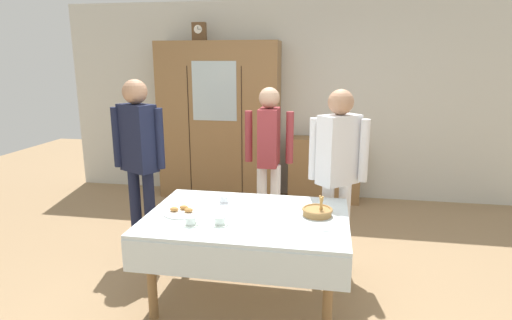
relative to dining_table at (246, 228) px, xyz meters
The scene contains 17 objects.
ground_plane 0.67m from the dining_table, 90.00° to the left, with size 12.00×12.00×0.00m, color #997A56.
back_wall 2.97m from the dining_table, 90.00° to the left, with size 6.40×0.10×2.70m, color silver.
dining_table is the anchor object (origin of this frame).
wall_cabinet 2.78m from the dining_table, 109.16° to the left, with size 1.66×0.46×2.16m.
mantel_clock 3.28m from the dining_table, 114.00° to the left, with size 0.18×0.11×0.24m.
bookshelf_low 2.71m from the dining_table, 77.94° to the left, with size 0.97×0.35×0.88m.
book_stack 2.72m from the dining_table, 77.94° to the left, with size 0.15×0.22×0.07m.
tea_cup_near_right 0.45m from the dining_table, 147.25° to the right, with size 0.13×0.13×0.06m.
tea_cup_back_edge 0.28m from the dining_table, 128.36° to the right, with size 0.13×0.13×0.06m.
tea_cup_far_left 0.40m from the dining_table, 130.86° to the left, with size 0.13×0.13×0.06m.
bread_basket 0.57m from the dining_table, 12.71° to the left, with size 0.24×0.24×0.16m.
pastry_plate 0.53m from the dining_table, behind, with size 0.28×0.28×0.05m.
spoon_mid_right 0.66m from the dining_table, 16.18° to the right, with size 0.12×0.02×0.01m.
spoon_mid_left 0.40m from the dining_table, 90.88° to the left, with size 0.12×0.02×0.01m.
person_near_right_end 1.06m from the dining_table, 44.65° to the left, with size 0.52×0.39×1.67m.
person_behind_table_right 1.37m from the dining_table, 90.68° to the left, with size 0.52×0.36×1.64m.
person_behind_table_left 1.44m from the dining_table, 150.43° to the left, with size 0.52×0.35×1.74m.
Camera 1 is at (0.60, -3.20, 1.90)m, focal length 29.05 mm.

